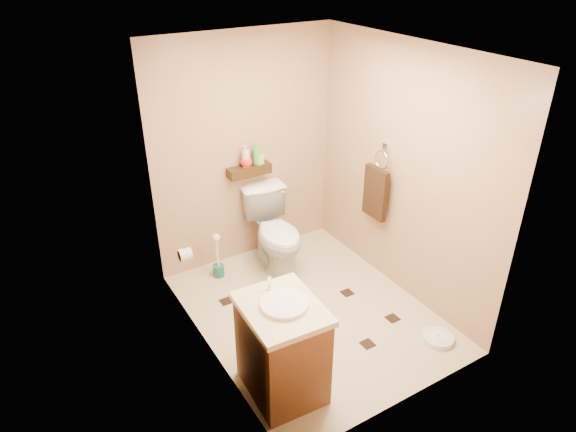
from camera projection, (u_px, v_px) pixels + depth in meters
ground at (310, 312)px, 4.86m from camera, size 2.50×2.50×0.00m
wall_back at (245, 152)px, 5.22m from camera, size 2.00×0.04×2.40m
wall_front at (419, 272)px, 3.34m from camera, size 2.00×0.04×2.40m
wall_left at (202, 230)px, 3.83m from camera, size 0.04×2.50×2.40m
wall_right at (403, 174)px, 4.74m from camera, size 0.04×2.50×2.40m
ceiling at (317, 50)px, 3.71m from camera, size 2.00×2.50×0.02m
wall_shelf at (249, 171)px, 5.25m from camera, size 0.46×0.14×0.10m
floor_accents at (315, 312)px, 4.85m from camera, size 1.33×1.29×0.01m
toilet at (276, 232)px, 5.33m from camera, size 0.57×0.88×0.84m
vanity at (282, 348)px, 3.84m from camera, size 0.58×0.69×0.94m
bathroom_scale at (438, 338)px, 4.50m from camera, size 0.28×0.28×0.05m
toilet_brush at (218, 261)px, 5.29m from camera, size 0.12×0.12×0.51m
towel_ring at (376, 190)px, 5.01m from camera, size 0.12×0.30×0.76m
toilet_paper at (185, 254)px, 4.63m from camera, size 0.12×0.11×0.12m
bottle_a at (246, 156)px, 5.15m from camera, size 0.10×0.10×0.23m
bottle_b at (246, 160)px, 5.17m from camera, size 0.08×0.08×0.15m
bottle_c at (246, 159)px, 5.17m from camera, size 0.17×0.17×0.16m
bottle_d at (257, 154)px, 5.21m from camera, size 0.12×0.12×0.23m
bottle_e at (259, 156)px, 5.24m from camera, size 0.09×0.09×0.16m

